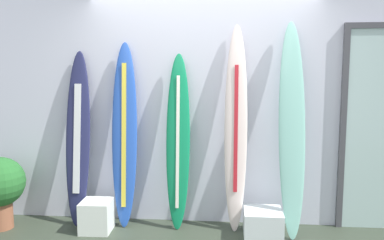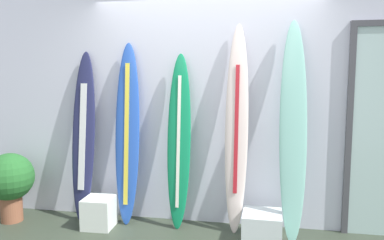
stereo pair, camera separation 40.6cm
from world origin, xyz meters
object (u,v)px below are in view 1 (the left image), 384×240
surfboard_cobalt (125,136)px  surfboard_ivory (236,130)px  surfboard_navy (78,138)px  surfboard_seafoam (292,131)px  potted_plant (0,185)px  display_block_left (97,216)px  surfboard_emerald (178,143)px  display_block_center (263,223)px

surfboard_cobalt → surfboard_ivory: size_ratio=0.92×
surfboard_navy → surfboard_seafoam: bearing=-2.2°
surfboard_navy → potted_plant: surfboard_navy is taller
display_block_left → potted_plant: potted_plant is taller
surfboard_cobalt → surfboard_ivory: 1.22m
surfboard_emerald → display_block_left: size_ratio=5.74×
surfboard_emerald → surfboard_ivory: size_ratio=0.86×
surfboard_seafoam → display_block_center: (-0.29, -0.12, -0.96)m
surfboard_emerald → display_block_left: (-0.86, -0.21, -0.77)m
surfboard_ivory → display_block_center: size_ratio=5.55×
surfboard_navy → surfboard_seafoam: size_ratio=0.87×
surfboard_emerald → display_block_left: bearing=-166.5°
potted_plant → display_block_left: bearing=1.2°
surfboard_emerald → display_block_left: 1.18m
surfboard_navy → display_block_center: surfboard_navy is taller
display_block_center → surfboard_emerald: bearing=168.0°
surfboard_emerald → potted_plant: 1.99m
surfboard_seafoam → surfboard_cobalt: bearing=177.2°
surfboard_ivory → display_block_center: bearing=-36.0°
surfboard_navy → surfboard_ivory: surfboard_ivory is taller
surfboard_cobalt → display_block_center: 1.75m
surfboard_navy → potted_plant: (-0.80, -0.24, -0.49)m
surfboard_cobalt → display_block_center: bearing=-7.8°
surfboard_navy → surfboard_seafoam: 2.33m
surfboard_ivory → surfboard_seafoam: surfboard_seafoam is taller
surfboard_navy → display_block_center: (2.04, -0.21, -0.83)m
display_block_center → potted_plant: bearing=-179.3°
surfboard_cobalt → surfboard_ivory: surfboard_ivory is taller
potted_plant → surfboard_cobalt: bearing=10.3°
display_block_left → surfboard_navy: bearing=140.4°
surfboard_navy → surfboard_cobalt: 0.53m
surfboard_cobalt → potted_plant: (-1.33, -0.24, -0.52)m
display_block_center → surfboard_seafoam: bearing=22.5°
surfboard_ivory → display_block_center: surfboard_ivory is taller
surfboard_seafoam → display_block_left: 2.27m
potted_plant → surfboard_ivory: bearing=5.5°
surfboard_ivory → surfboard_navy: bearing=-179.9°
surfboard_cobalt → surfboard_seafoam: bearing=-2.8°
display_block_left → display_block_center: (1.77, 0.01, -0.03)m
surfboard_emerald → display_block_center: (0.91, -0.19, -0.80)m
surfboard_ivory → surfboard_seafoam: size_ratio=0.99×
surfboard_seafoam → display_block_center: bearing=-157.5°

